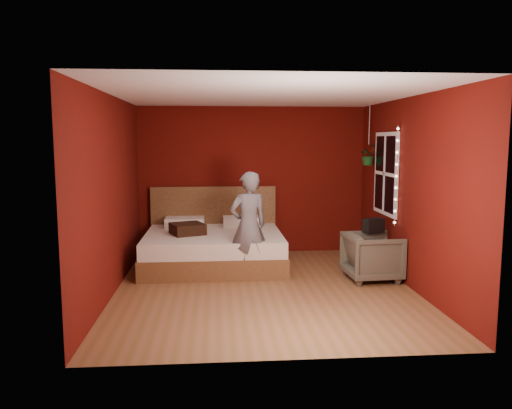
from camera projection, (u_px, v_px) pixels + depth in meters
name	position (u px, v px, depth m)	size (l,w,h in m)	color
floor	(264.00, 288.00, 6.82)	(4.50, 4.50, 0.00)	brown
room_walls	(264.00, 166.00, 6.61)	(4.04, 4.54, 2.62)	#570D09
window	(386.00, 174.00, 7.67)	(0.05, 0.97, 1.27)	white
fairy_lights	(396.00, 176.00, 7.15)	(0.04, 0.04, 1.45)	silver
bed	(214.00, 246.00, 8.08)	(2.19, 1.86, 1.20)	brown
person	(248.00, 226.00, 7.20)	(0.57, 0.38, 1.57)	slate
armchair	(372.00, 257.00, 7.20)	(0.73, 0.75, 0.68)	#565444
handbag	(373.00, 225.00, 7.19)	(0.30, 0.15, 0.21)	black
throw_pillow	(187.00, 229.00, 7.82)	(0.48, 0.48, 0.17)	black
hanging_plant	(368.00, 155.00, 8.25)	(0.36, 0.33, 1.00)	silver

